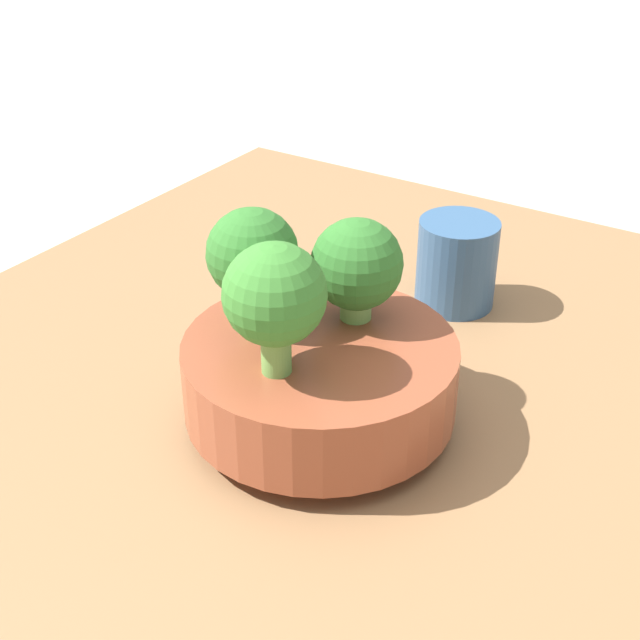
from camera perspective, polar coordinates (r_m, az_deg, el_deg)
name	(u,v)px	position (r m, az deg, el deg)	size (l,w,h in m)	color
ground_plane	(350,495)	(0.69, 1.94, -11.11)	(6.00, 6.00, 0.00)	#ADA89E
table	(351,472)	(0.67, 1.97, -9.71)	(0.98, 0.88, 0.04)	olive
bowl	(320,378)	(0.66, 0.00, -3.75)	(0.20, 0.20, 0.07)	brown
broccoli_floret_back	(252,257)	(0.65, -4.34, 4.06)	(0.07, 0.07, 0.09)	#609347
broccoli_floret_left	(275,297)	(0.58, -2.92, 1.50)	(0.07, 0.07, 0.10)	#6BA34C
broccoli_floret_right	(357,266)	(0.66, 2.37, 3.50)	(0.07, 0.07, 0.08)	#7AB256
cup	(457,263)	(0.83, 8.74, 3.61)	(0.07, 0.07, 0.08)	#33567F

